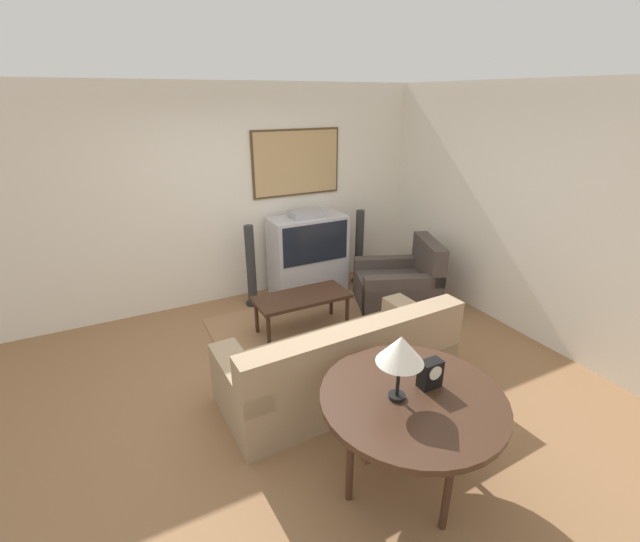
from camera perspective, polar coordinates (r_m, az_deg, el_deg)
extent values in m
plane|color=#8E6642|center=(4.27, -2.14, -14.14)|extent=(12.00, 12.00, 0.00)
cube|color=silver|center=(5.57, -11.84, 9.59)|extent=(12.00, 0.06, 2.70)
cube|color=#4C381E|center=(5.76, -3.16, 14.21)|extent=(1.22, 0.03, 0.85)
cube|color=tan|center=(5.74, -3.09, 14.19)|extent=(1.17, 0.01, 0.80)
cube|color=silver|center=(5.26, 24.79, 7.24)|extent=(0.06, 12.00, 2.70)
cube|color=#99704C|center=(5.00, -2.45, -8.10)|extent=(1.92, 1.62, 0.01)
cube|color=#B7B7BC|center=(5.88, -1.61, -0.60)|extent=(1.01, 0.48, 0.48)
cube|color=#B7B7BC|center=(5.70, -1.66, 4.37)|extent=(1.01, 0.48, 0.59)
cube|color=black|center=(5.49, -0.56, 3.67)|extent=(0.91, 0.01, 0.52)
cube|color=#9E9EA3|center=(5.60, -1.70, 7.68)|extent=(0.46, 0.26, 0.09)
cube|color=#9E8466|center=(4.03, 2.41, -13.10)|extent=(2.13, 0.96, 0.41)
cube|color=#9E8466|center=(3.57, 5.32, -10.31)|extent=(2.11, 0.30, 0.42)
cube|color=#9E8466|center=(4.47, 12.74, -8.55)|extent=(0.27, 0.88, 0.57)
cube|color=#9E8466|center=(3.67, -10.54, -16.03)|extent=(0.27, 0.88, 0.57)
cube|color=#715F49|center=(3.93, 9.95, -7.96)|extent=(0.36, 0.13, 0.34)
cube|color=#715F49|center=(3.49, -2.53, -11.95)|extent=(0.36, 0.13, 0.34)
cube|color=#473D38|center=(5.66, 10.04, -2.49)|extent=(1.22, 1.13, 0.38)
cube|color=#473D38|center=(5.62, 14.30, 1.66)|extent=(0.47, 0.83, 0.47)
cube|color=#473D38|center=(5.92, 9.28, -0.54)|extent=(0.97, 0.51, 0.52)
cube|color=#473D38|center=(5.34, 10.99, -3.30)|extent=(0.97, 0.51, 0.52)
cube|color=#3D2619|center=(4.83, -2.42, -3.51)|extent=(1.06, 0.48, 0.04)
cylinder|color=#3D2619|center=(4.62, -6.85, -8.16)|extent=(0.04, 0.04, 0.41)
cylinder|color=#3D2619|center=(4.98, 3.63, -5.61)|extent=(0.04, 0.04, 0.41)
cylinder|color=#3D2619|center=(4.93, -8.44, -6.10)|extent=(0.04, 0.04, 0.41)
cylinder|color=#3D2619|center=(5.27, 1.51, -3.87)|extent=(0.04, 0.04, 0.41)
cylinder|color=#3D2619|center=(2.95, 12.22, -16.22)|extent=(1.21, 1.21, 0.04)
cube|color=#3D2619|center=(2.99, 12.12, -17.16)|extent=(1.03, 0.48, 0.08)
cylinder|color=#3D2619|center=(3.04, 4.03, -23.70)|extent=(0.05, 0.05, 0.71)
cylinder|color=#3D2619|center=(3.45, 16.80, -18.18)|extent=(0.05, 0.05, 0.71)
cylinder|color=#3D2619|center=(3.00, 16.74, -25.76)|extent=(0.05, 0.05, 0.71)
cylinder|color=black|center=(2.89, 10.19, -16.09)|extent=(0.11, 0.11, 0.02)
cylinder|color=black|center=(2.76, 10.49, -12.71)|extent=(0.02, 0.02, 0.39)
cone|color=white|center=(2.69, 10.71, -10.23)|extent=(0.30, 0.30, 0.18)
cube|color=black|center=(2.98, 14.47, -13.12)|extent=(0.15, 0.09, 0.19)
cylinder|color=white|center=(2.93, 15.16, -13.02)|extent=(0.10, 0.01, 0.10)
cylinder|color=black|center=(5.70, -8.88, -4.23)|extent=(0.20, 0.20, 0.02)
cylinder|color=#2D2D2D|center=(5.49, -9.20, 0.66)|extent=(0.12, 0.12, 1.07)
cylinder|color=black|center=(6.33, 5.08, -1.26)|extent=(0.20, 0.20, 0.02)
cylinder|color=#2D2D2D|center=(6.14, 5.24, 3.22)|extent=(0.12, 0.12, 1.07)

